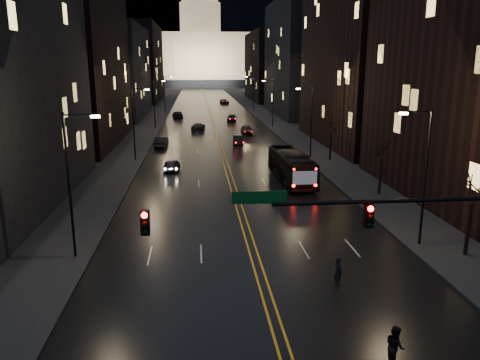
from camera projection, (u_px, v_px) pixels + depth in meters
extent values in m
plane|color=black|center=(281.00, 342.00, 20.09)|extent=(900.00, 900.00, 0.00)
cube|color=black|center=(207.00, 103.00, 145.74)|extent=(20.00, 320.00, 0.02)
cube|color=black|center=(161.00, 103.00, 144.45)|extent=(8.00, 320.00, 0.16)
cube|color=black|center=(251.00, 102.00, 146.99)|extent=(8.00, 320.00, 0.16)
cube|color=orange|center=(207.00, 103.00, 145.74)|extent=(0.62, 320.00, 0.01)
cube|color=black|center=(72.00, 47.00, 67.02)|extent=(12.00, 30.00, 28.00)
cube|color=black|center=(116.00, 72.00, 104.71)|extent=(12.00, 34.00, 20.00)
cube|color=black|center=(140.00, 63.00, 150.63)|extent=(12.00, 40.00, 24.00)
cube|color=black|center=(368.00, 11.00, 65.77)|extent=(12.00, 30.00, 38.00)
cube|color=black|center=(301.00, 58.00, 107.80)|extent=(12.00, 34.00, 26.00)
cube|color=black|center=(269.00, 67.00, 154.68)|extent=(12.00, 40.00, 22.00)
cube|color=black|center=(201.00, 82.00, 261.26)|extent=(90.00, 50.00, 4.00)
cube|color=#F3CC8D|center=(201.00, 57.00, 257.90)|extent=(80.00, 36.00, 24.00)
cylinder|color=#FADCA1|center=(200.00, 18.00, 253.11)|extent=(22.00, 22.00, 16.00)
cylinder|color=black|center=(417.00, 200.00, 19.10)|extent=(12.00, 0.18, 0.18)
cube|color=black|center=(145.00, 222.00, 18.25)|extent=(0.35, 0.30, 1.00)
cube|color=black|center=(369.00, 216.00, 19.06)|extent=(0.35, 0.30, 1.00)
sphere|color=#FF0705|center=(144.00, 215.00, 17.99)|extent=(0.24, 0.24, 0.24)
sphere|color=#FF0705|center=(371.00, 209.00, 18.80)|extent=(0.24, 0.24, 0.24)
cube|color=#053F14|center=(260.00, 197.00, 18.44)|extent=(2.20, 0.06, 0.50)
cylinder|color=black|center=(425.00, 180.00, 29.67)|extent=(0.16, 0.16, 9.00)
cylinder|color=black|center=(418.00, 112.00, 28.56)|extent=(1.80, 0.10, 0.10)
cube|color=#F1D090|center=(404.00, 113.00, 28.50)|extent=(0.50, 0.25, 0.15)
cylinder|color=black|center=(69.00, 188.00, 27.68)|extent=(0.16, 0.16, 9.00)
cylinder|color=black|center=(79.00, 115.00, 26.73)|extent=(1.80, 0.10, 0.10)
cube|color=#F1D090|center=(95.00, 116.00, 26.83)|extent=(0.50, 0.25, 0.15)
cylinder|color=black|center=(311.00, 123.00, 58.67)|extent=(0.16, 0.16, 9.00)
cylinder|color=black|center=(306.00, 88.00, 57.56)|extent=(1.80, 0.10, 0.10)
cube|color=#F1D090|center=(298.00, 89.00, 57.50)|extent=(0.50, 0.25, 0.15)
cylinder|color=black|center=(134.00, 125.00, 56.67)|extent=(0.16, 0.16, 9.00)
cylinder|color=black|center=(139.00, 89.00, 55.72)|extent=(1.80, 0.10, 0.10)
cube|color=#F1D090|center=(147.00, 90.00, 55.83)|extent=(0.50, 0.25, 0.15)
cylinder|color=black|center=(273.00, 104.00, 87.67)|extent=(0.16, 0.16, 9.00)
cylinder|color=black|center=(268.00, 80.00, 86.56)|extent=(1.80, 0.10, 0.10)
cube|color=#F1D090|center=(264.00, 81.00, 86.50)|extent=(0.50, 0.25, 0.15)
cylinder|color=black|center=(154.00, 105.00, 85.67)|extent=(0.16, 0.16, 9.00)
cylinder|color=black|center=(158.00, 81.00, 84.72)|extent=(1.80, 0.10, 0.10)
cube|color=#F1D090|center=(163.00, 81.00, 84.83)|extent=(0.50, 0.25, 0.15)
cylinder|color=black|center=(253.00, 94.00, 116.67)|extent=(0.16, 0.16, 9.00)
cylinder|color=black|center=(250.00, 76.00, 115.55)|extent=(1.80, 0.10, 0.10)
cube|color=#F1D090|center=(246.00, 77.00, 115.50)|extent=(0.50, 0.25, 0.15)
cylinder|color=black|center=(165.00, 94.00, 114.67)|extent=(0.16, 0.16, 9.00)
cylinder|color=black|center=(168.00, 77.00, 113.72)|extent=(1.80, 0.10, 0.10)
cube|color=#F1D090|center=(171.00, 77.00, 113.83)|extent=(0.50, 0.25, 0.15)
cylinder|color=black|center=(468.00, 230.00, 28.58)|extent=(0.24, 0.24, 3.50)
cylinder|color=black|center=(380.00, 177.00, 42.11)|extent=(0.24, 0.24, 3.50)
cylinder|color=black|center=(330.00, 147.00, 57.58)|extent=(0.24, 0.24, 3.50)
imported|color=black|center=(291.00, 166.00, 47.44)|extent=(3.07, 11.24, 3.10)
imported|color=black|center=(172.00, 165.00, 52.27)|extent=(1.93, 4.26, 1.42)
imported|color=black|center=(161.00, 142.00, 67.36)|extent=(1.80, 4.72, 1.54)
imported|color=black|center=(198.00, 126.00, 85.41)|extent=(2.70, 4.95, 1.32)
imported|color=black|center=(178.00, 115.00, 104.11)|extent=(2.71, 5.56, 1.56)
imported|color=black|center=(238.00, 140.00, 69.02)|extent=(1.97, 4.48, 1.43)
imported|color=black|center=(247.00, 130.00, 79.85)|extent=(2.05, 4.77, 1.60)
imported|color=black|center=(232.00, 118.00, 98.35)|extent=(2.44, 4.86, 1.35)
imported|color=black|center=(224.00, 101.00, 142.97)|extent=(2.71, 5.34, 1.45)
imported|color=black|center=(338.00, 271.00, 25.09)|extent=(0.52, 0.66, 1.60)
imported|color=black|center=(395.00, 346.00, 18.32)|extent=(0.51, 0.87, 1.73)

